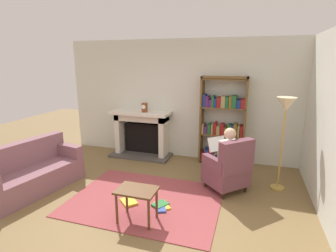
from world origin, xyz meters
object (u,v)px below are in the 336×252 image
fireplace (142,132)px  bookshelf (223,123)px  side_table (137,195)px  seated_reader (225,156)px  sofa_floral (30,173)px  mantel_clock (145,108)px  floor_lamp (285,112)px  armchair_reading (229,168)px

fireplace → bookshelf: bearing=1.1°
bookshelf → side_table: (-0.87, -2.61, -0.50)m
seated_reader → sofa_floral: size_ratio=0.63×
fireplace → mantel_clock: (0.11, -0.10, 0.61)m
mantel_clock → floor_lamp: (2.88, -0.79, 0.21)m
seated_reader → side_table: 1.75m
seated_reader → floor_lamp: bearing=151.9°
bookshelf → seated_reader: bearing=-81.4°
bookshelf → side_table: bearing=-108.4°
seated_reader → sofa_floral: 3.41m
bookshelf → floor_lamp: (1.11, -0.93, 0.47)m
fireplace → side_table: bearing=-68.5°
fireplace → seated_reader: size_ratio=1.25×
armchair_reading → bookshelf: bearing=-124.0°
side_table → bookshelf: bearing=71.6°
fireplace → mantel_clock: mantel_clock is taller
bookshelf → armchair_reading: size_ratio=1.97×
seated_reader → sofa_floral: bearing=-26.6°
fireplace → side_table: fireplace is taller
mantel_clock → seated_reader: size_ratio=0.18×
armchair_reading → seated_reader: seated_reader is taller
armchair_reading → seated_reader: (-0.08, 0.08, 0.20)m
mantel_clock → bookshelf: bookshelf is taller
floor_lamp → armchair_reading: bearing=-156.0°
sofa_floral → seated_reader: bearing=-60.3°
side_table → floor_lamp: size_ratio=0.34×
sofa_floral → side_table: 2.18m
armchair_reading → floor_lamp: size_ratio=0.59×
fireplace → mantel_clock: 0.63m
seated_reader → floor_lamp: size_ratio=0.69×
bookshelf → sofa_floral: 3.86m
armchair_reading → sofa_floral: (-3.29, -1.02, -0.10)m
mantel_clock → side_table: (0.90, -2.48, -0.77)m
mantel_clock → sofa_floral: mantel_clock is taller
floor_lamp → sofa_floral: bearing=-161.3°
mantel_clock → sofa_floral: (-1.26, -2.19, -0.86)m
floor_lamp → mantel_clock: bearing=164.6°
fireplace → side_table: size_ratio=2.55×
mantel_clock → fireplace: bearing=138.8°
bookshelf → sofa_floral: bookshelf is taller
sofa_floral → fireplace: bearing=-15.8°
mantel_clock → floor_lamp: floor_lamp is taller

